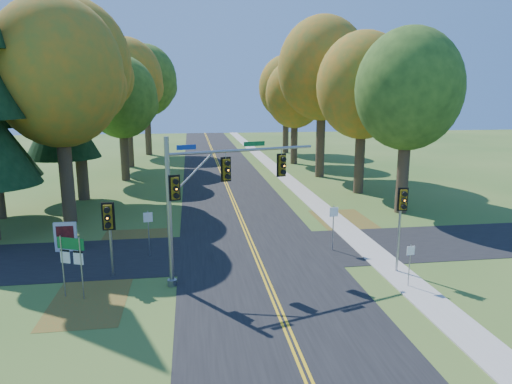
{
  "coord_description": "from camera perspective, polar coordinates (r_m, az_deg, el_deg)",
  "views": [
    {
      "loc": [
        -3.22,
        -21.09,
        8.22
      ],
      "look_at": [
        0.13,
        2.17,
        3.2
      ],
      "focal_mm": 32.0,
      "sensor_mm": 36.0,
      "label": 1
    }
  ],
  "objects": [
    {
      "name": "tree_e_b",
      "position": [
        39.32,
        13.29,
        12.73
      ],
      "size": [
        7.6,
        7.6,
        13.33
      ],
      "color": "#38281C",
      "rests_on": "ground"
    },
    {
      "name": "route_sign_cluster",
      "position": [
        20.12,
        -22.08,
        -7.28
      ],
      "size": [
        1.15,
        0.52,
        2.64
      ],
      "rotation": [
        0.0,
        0.0,
        -0.41
      ],
      "color": "gray",
      "rests_on": "ground"
    },
    {
      "name": "east_signal_pole",
      "position": [
        21.85,
        17.77,
        -2.02
      ],
      "size": [
        0.48,
        0.55,
        4.12
      ],
      "rotation": [
        0.0,
        0.0,
        -0.14
      ],
      "color": "gray",
      "rests_on": "ground"
    },
    {
      "name": "tree_w_a",
      "position": [
        31.5,
        -23.4,
        13.4
      ],
      "size": [
        8.0,
        8.0,
        14.15
      ],
      "color": "#38281C",
      "rests_on": "ground"
    },
    {
      "name": "centerline_left",
      "position": [
        22.84,
        0.21,
        -8.97
      ],
      "size": [
        0.1,
        160.0,
        0.01
      ],
      "primitive_type": "cube",
      "color": "gold",
      "rests_on": "road_main"
    },
    {
      "name": "road_main",
      "position": [
        22.86,
        0.46,
        -8.99
      ],
      "size": [
        8.0,
        160.0,
        0.02
      ],
      "primitive_type": "cube",
      "color": "black",
      "rests_on": "ground"
    },
    {
      "name": "pine_c",
      "position": [
        38.38,
        -23.62,
        13.28
      ],
      "size": [
        5.6,
        5.6,
        20.56
      ],
      "color": "#38281C",
      "rests_on": "ground"
    },
    {
      "name": "ped_signal_pole",
      "position": [
        21.38,
        -17.93,
        -3.62
      ],
      "size": [
        0.57,
        0.65,
        3.58
      ],
      "rotation": [
        0.0,
        0.0,
        0.03
      ],
      "color": "gray",
      "rests_on": "ground"
    },
    {
      "name": "tree_e_d",
      "position": [
        55.39,
        4.94,
        12.03
      ],
      "size": [
        7.0,
        7.0,
        12.32
      ],
      "color": "#38281C",
      "rests_on": "ground"
    },
    {
      "name": "reg_sign_e_south",
      "position": [
        20.93,
        18.7,
        -7.84
      ],
      "size": [
        0.37,
        0.07,
        1.94
      ],
      "rotation": [
        0.0,
        0.0,
        0.12
      ],
      "color": "gray",
      "rests_on": "ground"
    },
    {
      "name": "leaf_patch_w_far",
      "position": [
        20.32,
        -20.09,
        -12.57
      ],
      "size": [
        3.0,
        5.0,
        0.0
      ],
      "primitive_type": "cube",
      "color": "brown",
      "rests_on": "ground"
    },
    {
      "name": "reg_sign_w",
      "position": [
        24.1,
        -13.31,
        -4.08
      ],
      "size": [
        0.46,
        0.11,
        2.42
      ],
      "rotation": [
        0.0,
        0.0,
        0.18
      ],
      "color": "gray",
      "rests_on": "ground"
    },
    {
      "name": "tree_w_e",
      "position": [
        65.45,
        -13.57,
        13.36
      ],
      "size": [
        8.4,
        8.4,
        14.97
      ],
      "color": "#38281C",
      "rests_on": "ground"
    },
    {
      "name": "sidewalk_east",
      "position": [
        24.51,
        15.09,
        -7.9
      ],
      "size": [
        1.6,
        160.0,
        0.06
      ],
      "primitive_type": "cube",
      "color": "#9E998E",
      "rests_on": "ground"
    },
    {
      "name": "tree_w_c",
      "position": [
        45.99,
        -16.42,
        11.24
      ],
      "size": [
        6.8,
        6.8,
        11.91
      ],
      "color": "#38281C",
      "rests_on": "ground"
    },
    {
      "name": "leaf_patch_e",
      "position": [
        30.03,
        11.67,
        -4.07
      ],
      "size": [
        3.5,
        8.0,
        0.0
      ],
      "primitive_type": "cube",
      "color": "brown",
      "rests_on": "ground"
    },
    {
      "name": "tree_e_a",
      "position": [
        33.32,
        18.56,
        11.98
      ],
      "size": [
        7.2,
        7.2,
        12.73
      ],
      "color": "#38281C",
      "rests_on": "ground"
    },
    {
      "name": "info_kiosk",
      "position": [
        26.42,
        -22.69,
        -5.22
      ],
      "size": [
        1.16,
        0.19,
        1.61
      ],
      "rotation": [
        0.0,
        0.0,
        -0.01
      ],
      "color": "silver",
      "rests_on": "ground"
    },
    {
      "name": "tree_w_d",
      "position": [
        54.73,
        -15.88,
        13.25
      ],
      "size": [
        8.2,
        8.2,
        14.56
      ],
      "color": "#38281C",
      "rests_on": "ground"
    },
    {
      "name": "road_cross",
      "position": [
        24.72,
        -0.24,
        -7.35
      ],
      "size": [
        60.0,
        6.0,
        0.02
      ],
      "primitive_type": "cube",
      "color": "black",
      "rests_on": "ground"
    },
    {
      "name": "tree_e_e",
      "position": [
        66.11,
        3.85,
        12.88
      ],
      "size": [
        7.8,
        7.8,
        13.74
      ],
      "color": "#38281C",
      "rests_on": "ground"
    },
    {
      "name": "traffic_mast",
      "position": [
        20.01,
        -5.95,
        0.43
      ],
      "size": [
        6.91,
        2.58,
        6.55
      ],
      "rotation": [
        0.0,
        0.0,
        0.31
      ],
      "color": "gray",
      "rests_on": "ground"
    },
    {
      "name": "reg_sign_e_north",
      "position": [
        24.64,
        9.66,
        -3.46
      ],
      "size": [
        0.47,
        0.09,
        2.48
      ],
      "rotation": [
        0.0,
        0.0,
        0.09
      ],
      "color": "gray",
      "rests_on": "ground"
    },
    {
      "name": "centerline_right",
      "position": [
        22.87,
        0.71,
        -8.94
      ],
      "size": [
        0.1,
        160.0,
        0.01
      ],
      "primitive_type": "cube",
      "color": "gold",
      "rests_on": "road_main"
    },
    {
      "name": "tree_w_b",
      "position": [
        38.39,
        -21.7,
        14.44
      ],
      "size": [
        8.6,
        8.6,
        15.38
      ],
      "color": "#38281C",
      "rests_on": "ground"
    },
    {
      "name": "ground",
      "position": [
        22.86,
        0.46,
        -9.02
      ],
      "size": [
        160.0,
        160.0,
        0.0
      ],
      "primitive_type": "plane",
      "color": "#2F581F",
      "rests_on": "ground"
    },
    {
      "name": "tree_e_c",
      "position": [
        46.72,
        8.38,
        14.93
      ],
      "size": [
        8.8,
        8.8,
        15.79
      ],
      "color": "#38281C",
      "rests_on": "ground"
    },
    {
      "name": "leaf_patch_w_near",
      "position": [
        26.6,
        -14.95,
        -6.35
      ],
      "size": [
        4.0,
        6.0,
        0.0
      ],
      "primitive_type": "cube",
      "color": "brown",
      "rests_on": "ground"
    }
  ]
}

